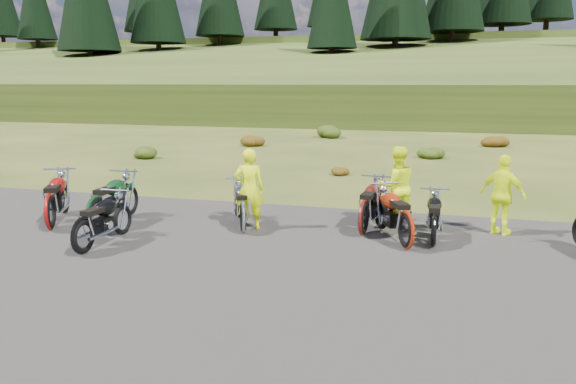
% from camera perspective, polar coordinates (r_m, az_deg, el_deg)
% --- Properties ---
extents(ground, '(300.00, 300.00, 0.00)m').
position_cam_1_polar(ground, '(10.66, -2.23, -6.21)').
color(ground, '#313E14').
rests_on(ground, ground).
extents(gravel_pad, '(20.00, 12.00, 0.04)m').
position_cam_1_polar(gravel_pad, '(8.89, -6.29, -9.89)').
color(gravel_pad, black).
rests_on(gravel_pad, ground).
extents(hill_slope, '(300.00, 45.97, 9.37)m').
position_cam_1_polar(hill_slope, '(59.84, 12.93, 7.85)').
color(hill_slope, '#2D3913').
rests_on(hill_slope, ground).
extents(hill_plateau, '(300.00, 90.00, 9.17)m').
position_cam_1_polar(hill_plateau, '(119.75, 14.55, 9.30)').
color(hill_plateau, '#2D3913').
rests_on(hill_plateau, ground).
extents(shrub_1, '(1.03, 1.03, 0.61)m').
position_cam_1_polar(shrub_1, '(24.47, -14.41, 4.07)').
color(shrub_1, '#22350D').
rests_on(shrub_1, ground).
extents(shrub_2, '(1.30, 1.30, 0.77)m').
position_cam_1_polar(shrub_2, '(28.03, -3.77, 5.42)').
color(shrub_2, '#5A2D0B').
rests_on(shrub_2, ground).
extents(shrub_3, '(1.56, 1.56, 0.92)m').
position_cam_1_polar(shrub_3, '(32.34, 4.29, 6.32)').
color(shrub_3, '#22350D').
rests_on(shrub_3, ground).
extents(shrub_4, '(0.77, 0.77, 0.45)m').
position_cam_1_polar(shrub_4, '(19.43, 5.08, 2.38)').
color(shrub_4, '#5A2D0B').
rests_on(shrub_4, ground).
extents(shrub_5, '(1.03, 1.03, 0.61)m').
position_cam_1_polar(shrub_5, '(24.35, 14.20, 4.04)').
color(shrub_5, '#22350D').
rests_on(shrub_5, ground).
extents(shrub_6, '(1.30, 1.30, 0.77)m').
position_cam_1_polar(shrub_6, '(29.68, 20.18, 5.08)').
color(shrub_6, '#5A2D0B').
rests_on(shrub_6, ground).
extents(motorcycle_0, '(0.68, 2.00, 1.04)m').
position_cam_1_polar(motorcycle_0, '(11.17, -19.97, -6.08)').
color(motorcycle_0, black).
rests_on(motorcycle_0, ground).
extents(motorcycle_1, '(1.68, 2.36, 1.18)m').
position_cam_1_polar(motorcycle_1, '(13.22, -22.88, -3.67)').
color(motorcycle_1, maroon).
rests_on(motorcycle_1, ground).
extents(motorcycle_2, '(0.89, 2.27, 1.17)m').
position_cam_1_polar(motorcycle_2, '(12.68, -18.78, -3.98)').
color(motorcycle_2, '#0E3415').
rests_on(motorcycle_2, ground).
extents(motorcycle_3, '(1.40, 2.05, 1.02)m').
position_cam_1_polar(motorcycle_3, '(11.99, -4.58, -4.26)').
color(motorcycle_3, '#9A9A9E').
rests_on(motorcycle_3, ground).
extents(motorcycle_4, '(0.87, 2.16, 1.10)m').
position_cam_1_polar(motorcycle_4, '(11.87, 7.63, -4.49)').
color(motorcycle_4, '#57140E').
rests_on(motorcycle_4, ground).
extents(motorcycle_5, '(0.69, 1.90, 0.98)m').
position_cam_1_polar(motorcycle_5, '(11.32, 14.50, -5.52)').
color(motorcycle_5, black).
rests_on(motorcycle_5, ground).
extents(motorcycle_6, '(1.56, 2.22, 1.11)m').
position_cam_1_polar(motorcycle_6, '(11.05, 11.82, -5.82)').
color(motorcycle_6, maroon).
rests_on(motorcycle_6, ground).
extents(person_middle, '(0.74, 0.59, 1.76)m').
position_cam_1_polar(person_middle, '(12.12, -3.97, 0.18)').
color(person_middle, '#D8EE0C').
rests_on(person_middle, ground).
extents(person_right_a, '(1.06, 0.96, 1.78)m').
position_cam_1_polar(person_right_a, '(12.52, 10.95, 0.40)').
color(person_right_a, '#D8EE0C').
rests_on(person_right_a, ground).
extents(person_right_b, '(1.06, 0.86, 1.69)m').
position_cam_1_polar(person_right_b, '(12.45, 20.98, -0.41)').
color(person_right_b, '#D8EE0C').
rests_on(person_right_b, ground).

